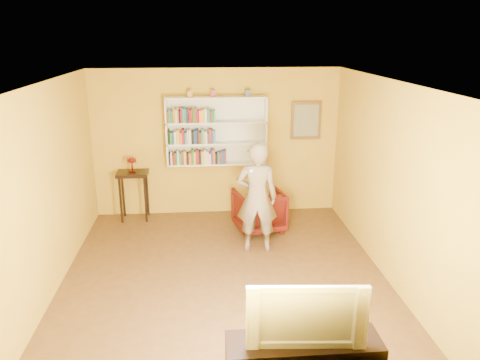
% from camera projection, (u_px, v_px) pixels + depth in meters
% --- Properties ---
extents(room_shell, '(5.30, 5.80, 2.88)m').
position_uv_depth(room_shell, '(224.00, 208.00, 6.33)').
color(room_shell, '#4F3319').
rests_on(room_shell, ground).
extents(bookshelf, '(1.80, 0.29, 1.23)m').
position_uv_depth(bookshelf, '(216.00, 131.00, 8.44)').
color(bookshelf, white).
rests_on(bookshelf, room_shell).
extents(books_row_lower, '(1.02, 0.19, 0.27)m').
position_uv_depth(books_row_lower, '(198.00, 157.00, 8.46)').
color(books_row_lower, black).
rests_on(books_row_lower, bookshelf).
extents(books_row_middle, '(0.84, 0.19, 0.26)m').
position_uv_depth(books_row_middle, '(193.00, 137.00, 8.33)').
color(books_row_middle, black).
rests_on(books_row_middle, bookshelf).
extents(books_row_upper, '(0.84, 0.19, 0.27)m').
position_uv_depth(books_row_upper, '(191.00, 116.00, 8.22)').
color(books_row_upper, maroon).
rests_on(books_row_upper, bookshelf).
extents(ornament_left, '(0.08, 0.08, 0.11)m').
position_uv_depth(ornament_left, '(190.00, 94.00, 8.15)').
color(ornament_left, '#B68434').
rests_on(ornament_left, bookshelf).
extents(ornament_centre, '(0.08, 0.08, 0.11)m').
position_uv_depth(ornament_centre, '(213.00, 93.00, 8.18)').
color(ornament_centre, '#A63753').
rests_on(ornament_centre, bookshelf).
extents(ornament_right, '(0.09, 0.09, 0.12)m').
position_uv_depth(ornament_right, '(248.00, 93.00, 8.23)').
color(ornament_right, '#424F6E').
rests_on(ornament_right, bookshelf).
extents(framed_painting, '(0.55, 0.05, 0.70)m').
position_uv_depth(framed_painting, '(306.00, 120.00, 8.58)').
color(framed_painting, brown).
rests_on(framed_painting, room_shell).
extents(console_table, '(0.55, 0.42, 0.90)m').
position_uv_depth(console_table, '(133.00, 180.00, 8.42)').
color(console_table, black).
rests_on(console_table, ground).
extents(ruby_lustre, '(0.16, 0.17, 0.27)m').
position_uv_depth(ruby_lustre, '(132.00, 162.00, 8.32)').
color(ruby_lustre, maroon).
rests_on(ruby_lustre, console_table).
extents(armchair, '(0.93, 0.95, 0.72)m').
position_uv_depth(armchair, '(259.00, 210.00, 8.06)').
color(armchair, '#3F0604').
rests_on(armchair, ground).
extents(person, '(0.68, 0.49, 1.74)m').
position_uv_depth(person, '(257.00, 198.00, 7.16)').
color(person, '#736454').
rests_on(person, ground).
extents(game_remote, '(0.04, 0.15, 0.04)m').
position_uv_depth(game_remote, '(251.00, 169.00, 6.60)').
color(game_remote, silver).
rests_on(game_remote, person).
extents(television, '(1.11, 0.23, 0.63)m').
position_uv_depth(television, '(305.00, 311.00, 4.29)').
color(television, black).
rests_on(television, tv_cabinet).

